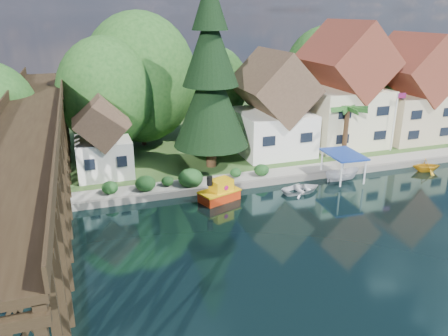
{
  "coord_description": "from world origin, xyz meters",
  "views": [
    {
      "loc": [
        -12.72,
        -26.3,
        15.31
      ],
      "look_at": [
        -1.86,
        6.0,
        2.95
      ],
      "focal_mm": 35.0,
      "sensor_mm": 36.0,
      "label": 1
    }
  ],
  "objects": [
    {
      "name": "bank",
      "position": [
        0.0,
        34.0,
        0.25
      ],
      "size": [
        140.0,
        52.0,
        0.5
      ],
      "primitive_type": "cube",
      "color": "#2C5020",
      "rests_on": "ground"
    },
    {
      "name": "house_left",
      "position": [
        7.0,
        16.0,
        5.14
      ],
      "size": [
        7.64,
        8.64,
        11.02
      ],
      "color": "white",
      "rests_on": "bank"
    },
    {
      "name": "house_center",
      "position": [
        16.0,
        16.5,
        6.42
      ],
      "size": [
        8.65,
        9.18,
        13.89
      ],
      "color": "beige",
      "rests_on": "bank"
    },
    {
      "name": "tugboat",
      "position": [
        -2.2,
        6.17,
        0.74
      ],
      "size": [
        3.84,
        2.91,
        2.48
      ],
      "color": "red",
      "rests_on": "ground"
    },
    {
      "name": "shrubs",
      "position": [
        -4.6,
        9.26,
        1.23
      ],
      "size": [
        15.76,
        2.47,
        1.7
      ],
      "color": "#143916",
      "rests_on": "bank"
    },
    {
      "name": "boat_yellow",
      "position": [
        19.66,
        6.27,
        0.74
      ],
      "size": [
        3.36,
        3.1,
        1.48
      ],
      "primitive_type": "imported",
      "rotation": [
        0.0,
        0.0,
        1.29
      ],
      "color": "gold",
      "rests_on": "ground"
    },
    {
      "name": "shed",
      "position": [
        -11.0,
        14.5,
        3.83
      ],
      "size": [
        5.09,
        5.4,
        7.85
      ],
      "color": "white",
      "rests_on": "bank"
    },
    {
      "name": "boat_white_a",
      "position": [
        5.31,
        5.57,
        0.38
      ],
      "size": [
        3.89,
        2.96,
        0.75
      ],
      "primitive_type": "imported",
      "rotation": [
        0.0,
        0.0,
        1.67
      ],
      "color": "silver",
      "rests_on": "ground"
    },
    {
      "name": "promenade",
      "position": [
        6.0,
        9.3,
        0.53
      ],
      "size": [
        50.0,
        2.6,
        0.06
      ],
      "primitive_type": "cube",
      "color": "gray",
      "rests_on": "bank"
    },
    {
      "name": "bg_trees",
      "position": [
        1.0,
        21.25,
        7.29
      ],
      "size": [
        49.9,
        13.3,
        10.57
      ],
      "color": "#382314",
      "rests_on": "bank"
    },
    {
      "name": "boat_canopy",
      "position": [
        10.19,
        6.77,
        1.18
      ],
      "size": [
        3.52,
        4.43,
        2.75
      ],
      "color": "silver",
      "rests_on": "ground"
    },
    {
      "name": "house_right",
      "position": [
        25.0,
        16.0,
        5.78
      ],
      "size": [
        8.15,
        8.64,
        12.45
      ],
      "color": "#C9B690",
      "rests_on": "bank"
    },
    {
      "name": "ground",
      "position": [
        0.0,
        0.0,
        0.0
      ],
      "size": [
        140.0,
        140.0,
        0.0
      ],
      "primitive_type": "plane",
      "color": "black",
      "rests_on": "ground"
    },
    {
      "name": "trestle_bridge",
      "position": [
        -16.0,
        5.17,
        5.35
      ],
      "size": [
        4.12,
        44.18,
        9.3
      ],
      "color": "black",
      "rests_on": "ground"
    },
    {
      "name": "palm_tree",
      "position": [
        13.65,
        11.84,
        5.55
      ],
      "size": [
        5.04,
        5.04,
        5.79
      ],
      "color": "#382314",
      "rests_on": "bank"
    },
    {
      "name": "flagpole",
      "position": [
        19.87,
        11.85,
        4.52
      ],
      "size": [
        1.02,
        0.19,
        6.55
      ],
      "color": "white",
      "rests_on": "bank"
    },
    {
      "name": "seawall",
      "position": [
        4.0,
        8.0,
        0.31
      ],
      "size": [
        60.0,
        0.4,
        0.62
      ],
      "primitive_type": "cube",
      "color": "slate",
      "rests_on": "ground"
    },
    {
      "name": "conifer",
      "position": [
        -0.72,
        13.41,
        9.22
      ],
      "size": [
        7.36,
        7.36,
        18.11
      ],
      "color": "#382314",
      "rests_on": "bank"
    }
  ]
}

